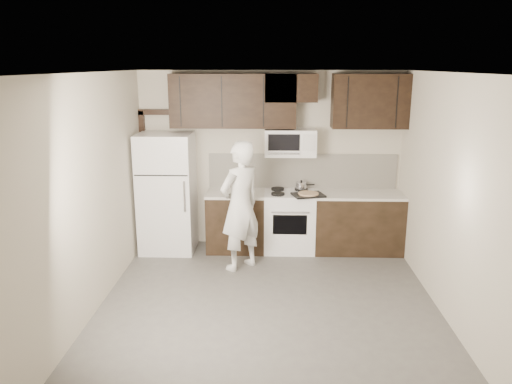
# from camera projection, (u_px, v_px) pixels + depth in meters

# --- Properties ---
(floor) EXTENTS (4.50, 4.50, 0.00)m
(floor) POSITION_uv_depth(u_px,v_px,m) (268.00, 308.00, 5.86)
(floor) COLOR #514E4C
(floor) RESTS_ON ground
(back_wall) EXTENTS (4.00, 0.00, 4.00)m
(back_wall) POSITION_uv_depth(u_px,v_px,m) (270.00, 160.00, 7.71)
(back_wall) COLOR #B8AF9C
(back_wall) RESTS_ON ground
(ceiling) EXTENTS (4.50, 4.50, 0.00)m
(ceiling) POSITION_uv_depth(u_px,v_px,m) (270.00, 73.00, 5.19)
(ceiling) COLOR white
(ceiling) RESTS_ON back_wall
(counter_run) EXTENTS (2.95, 0.64, 0.91)m
(counter_run) POSITION_uv_depth(u_px,v_px,m) (309.00, 221.00, 7.61)
(counter_run) COLOR black
(counter_run) RESTS_ON floor
(stove) EXTENTS (0.76, 0.66, 0.94)m
(stove) POSITION_uv_depth(u_px,v_px,m) (289.00, 221.00, 7.62)
(stove) COLOR white
(stove) RESTS_ON floor
(backsplash) EXTENTS (2.90, 0.02, 0.54)m
(backsplash) POSITION_uv_depth(u_px,v_px,m) (302.00, 171.00, 7.72)
(backsplash) COLOR silver
(backsplash) RESTS_ON counter_run
(upper_cabinets) EXTENTS (3.48, 0.35, 0.78)m
(upper_cabinets) POSITION_uv_depth(u_px,v_px,m) (285.00, 100.00, 7.30)
(upper_cabinets) COLOR black
(upper_cabinets) RESTS_ON back_wall
(microwave) EXTENTS (0.76, 0.42, 0.40)m
(microwave) POSITION_uv_depth(u_px,v_px,m) (290.00, 143.00, 7.43)
(microwave) COLOR white
(microwave) RESTS_ON upper_cabinets
(refrigerator) EXTENTS (0.80, 0.76, 1.80)m
(refrigerator) POSITION_uv_depth(u_px,v_px,m) (167.00, 193.00, 7.52)
(refrigerator) COLOR white
(refrigerator) RESTS_ON floor
(door_trim) EXTENTS (0.50, 0.08, 2.12)m
(door_trim) POSITION_uv_depth(u_px,v_px,m) (147.00, 166.00, 7.76)
(door_trim) COLOR black
(door_trim) RESTS_ON floor
(saucepan) EXTENTS (0.29, 0.17, 0.16)m
(saucepan) POSITION_uv_depth(u_px,v_px,m) (301.00, 186.00, 7.63)
(saucepan) COLOR silver
(saucepan) RESTS_ON stove
(baking_tray) EXTENTS (0.52, 0.44, 0.02)m
(baking_tray) POSITION_uv_depth(u_px,v_px,m) (308.00, 195.00, 7.32)
(baking_tray) COLOR black
(baking_tray) RESTS_ON counter_run
(pizza) EXTENTS (0.37, 0.37, 0.02)m
(pizza) POSITION_uv_depth(u_px,v_px,m) (308.00, 193.00, 7.31)
(pizza) COLOR #D3B88D
(pizza) RESTS_ON baking_tray
(person) EXTENTS (0.77, 0.77, 1.81)m
(person) POSITION_uv_depth(u_px,v_px,m) (240.00, 206.00, 6.82)
(person) COLOR silver
(person) RESTS_ON floor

